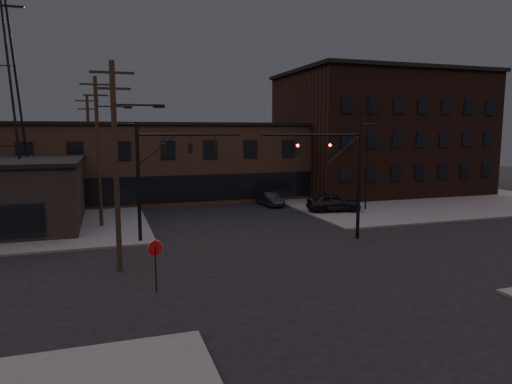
# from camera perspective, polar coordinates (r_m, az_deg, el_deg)

# --- Properties ---
(ground) EXTENTS (140.00, 140.00, 0.00)m
(ground) POSITION_cam_1_polar(r_m,az_deg,el_deg) (26.03, 5.19, -9.03)
(ground) COLOR black
(ground) RESTS_ON ground
(sidewalk_ne) EXTENTS (30.00, 30.00, 0.15)m
(sidewalk_ne) POSITION_cam_1_polar(r_m,az_deg,el_deg) (55.58, 17.08, -0.31)
(sidewalk_ne) COLOR #474744
(sidewalk_ne) RESTS_ON ground
(building_row) EXTENTS (40.00, 12.00, 8.00)m
(building_row) POSITION_cam_1_polar(r_m,az_deg,el_deg) (51.94, -7.15, 3.79)
(building_row) COLOR brown
(building_row) RESTS_ON ground
(building_right) EXTENTS (22.00, 16.00, 14.00)m
(building_right) POSITION_cam_1_polar(r_m,az_deg,el_deg) (58.39, 15.07, 6.96)
(building_right) COLOR black
(building_right) RESTS_ON ground
(traffic_signal_near) EXTENTS (7.12, 0.24, 8.00)m
(traffic_signal_near) POSITION_cam_1_polar(r_m,az_deg,el_deg) (31.46, 11.01, 2.91)
(traffic_signal_near) COLOR black
(traffic_signal_near) RESTS_ON ground
(traffic_signal_far) EXTENTS (7.12, 0.24, 8.00)m
(traffic_signal_far) POSITION_cam_1_polar(r_m,az_deg,el_deg) (31.12, -12.19, 2.98)
(traffic_signal_far) COLOR black
(traffic_signal_far) RESTS_ON ground
(stop_sign) EXTENTS (0.72, 0.33, 2.48)m
(stop_sign) POSITION_cam_1_polar(r_m,az_deg,el_deg) (21.70, -12.48, -7.53)
(stop_sign) COLOR black
(stop_sign) RESTS_ON ground
(utility_pole_near) EXTENTS (3.70, 0.28, 11.00)m
(utility_pole_near) POSITION_cam_1_polar(r_m,az_deg,el_deg) (24.91, -16.99, 3.66)
(utility_pole_near) COLOR black
(utility_pole_near) RESTS_ON ground
(utility_pole_mid) EXTENTS (3.70, 0.28, 11.50)m
(utility_pole_mid) POSITION_cam_1_polar(r_m,az_deg,el_deg) (36.88, -19.03, 5.17)
(utility_pole_mid) COLOR black
(utility_pole_mid) RESTS_ON ground
(utility_pole_far) EXTENTS (2.20, 0.28, 11.00)m
(utility_pole_far) POSITION_cam_1_polar(r_m,az_deg,el_deg) (48.90, -20.11, 5.24)
(utility_pole_far) COLOR black
(utility_pole_far) RESTS_ON ground
(lot_light_a) EXTENTS (1.50, 0.28, 9.14)m
(lot_light_a) POSITION_cam_1_polar(r_m,az_deg,el_deg) (43.48, 13.73, 4.88)
(lot_light_a) COLOR black
(lot_light_a) RESTS_ON ground
(lot_light_b) EXTENTS (1.50, 0.28, 9.14)m
(lot_light_b) POSITION_cam_1_polar(r_m,az_deg,el_deg) (50.95, 16.50, 5.16)
(lot_light_b) COLOR black
(lot_light_b) RESTS_ON ground
(parked_car_lot_a) EXTENTS (5.15, 2.77, 1.67)m
(parked_car_lot_a) POSITION_cam_1_polar(r_m,az_deg,el_deg) (42.16, 9.69, -1.28)
(parked_car_lot_a) COLOR black
(parked_car_lot_a) RESTS_ON sidewalk_ne
(parked_car_lot_b) EXTENTS (4.08, 1.67, 1.18)m
(parked_car_lot_b) POSITION_cam_1_polar(r_m,az_deg,el_deg) (50.67, 14.82, -0.21)
(parked_car_lot_b) COLOR silver
(parked_car_lot_b) RESTS_ON sidewalk_ne
(car_crossing) EXTENTS (1.77, 4.16, 1.34)m
(car_crossing) POSITION_cam_1_polar(r_m,az_deg,el_deg) (45.60, 1.80, -0.90)
(car_crossing) COLOR black
(car_crossing) RESTS_ON ground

